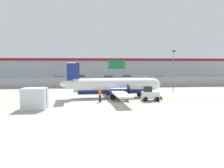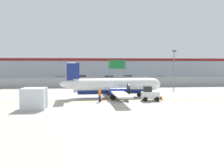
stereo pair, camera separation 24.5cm
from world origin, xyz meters
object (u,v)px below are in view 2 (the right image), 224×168
parked_car_4 (109,79)px  parked_car_7 (158,79)px  baggage_tug (150,94)px  parked_car_1 (61,80)px  parked_car_3 (98,81)px  ground_crew_worker (100,94)px  cargo_container (34,98)px  highway_sign (117,67)px  traffic_cone_far_left (117,96)px  parked_car_5 (128,78)px  parked_car_6 (152,80)px  parked_car_2 (81,78)px  commuter_airplane (114,86)px  traffic_cone_near_left (162,98)px  traffic_cone_far_right (102,98)px  parked_car_0 (34,81)px  traffic_cone_near_right (108,97)px  apron_light_pole (174,66)px

parked_car_4 → parked_car_7: (12.03, -3.14, 0.00)m
baggage_tug → parked_car_4: size_ratio=0.56×
parked_car_1 → parked_car_3: bearing=-23.0°
ground_crew_worker → cargo_container: bearing=-1.6°
parked_car_7 → highway_sign: bearing=37.7°
traffic_cone_far_left → parked_car_5: size_ratio=0.15×
parked_car_6 → parked_car_2: bearing=-17.6°
parked_car_1 → highway_sign: highway_sign is taller
commuter_airplane → traffic_cone_far_left: size_ratio=25.11×
traffic_cone_near_left → traffic_cone_far_right: (-7.84, 0.06, 0.00)m
parked_car_3 → highway_sign: highway_sign is taller
parked_car_4 → traffic_cone_near_left: bearing=-79.7°
commuter_airplane → highway_sign: highway_sign is taller
commuter_airplane → traffic_cone_far_right: 3.54m
ground_crew_worker → parked_car_6: (13.54, 24.88, -0.06)m
commuter_airplane → cargo_container: commuter_airplane is taller
parked_car_0 → parked_car_2: (10.00, 10.07, 0.00)m
parked_car_0 → parked_car_3: size_ratio=0.97×
traffic_cone_far_right → parked_car_1: size_ratio=0.15×
ground_crew_worker → parked_car_5: 32.43m
parked_car_5 → parked_car_7: (6.83, -4.76, 0.00)m
parked_car_5 → traffic_cone_near_right: bearing=-100.0°
cargo_container → highway_sign: 25.13m
traffic_cone_near_left → traffic_cone_near_right: bearing=171.7°
traffic_cone_far_right → apron_light_pole: 19.98m
parked_car_4 → apron_light_pole: 19.47m
baggage_tug → parked_car_2: (-10.22, 32.76, 0.04)m
traffic_cone_near_left → parked_car_6: bearing=77.3°
parked_car_6 → traffic_cone_near_right: bearing=69.5°
commuter_airplane → parked_car_1: (-10.66, 23.37, -0.71)m
parked_car_3 → parked_car_6: (13.07, 1.72, 0.00)m
highway_sign → parked_car_7: bearing=34.5°
ground_crew_worker → highway_sign: bearing=-131.6°
parked_car_5 → parked_car_7: 8.33m
parked_car_5 → apron_light_pole: 18.51m
parked_car_3 → highway_sign: size_ratio=0.79×
traffic_cone_near_right → parked_car_6: bearing=61.7°
ground_crew_worker → parked_car_4: (3.56, 29.60, -0.06)m
parked_car_7 → highway_sign: (-11.25, -7.73, 3.24)m
parked_car_3 → apron_light_pole: bearing=-38.8°
traffic_cone_near_left → ground_crew_worker: bearing=-174.2°
traffic_cone_near_right → parked_car_7: size_ratio=0.15×
parked_car_3 → parked_car_6: size_ratio=0.99×
baggage_tug → parked_car_3: baggage_tug is taller
apron_light_pole → highway_sign: 11.44m
traffic_cone_near_right → commuter_airplane: bearing=58.5°
baggage_tug → apron_light_pole: bearing=60.7°
ground_crew_worker → parked_car_6: same height
highway_sign → parked_car_3: bearing=131.1°
traffic_cone_far_right → parked_car_6: (13.26, 23.99, 0.58)m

